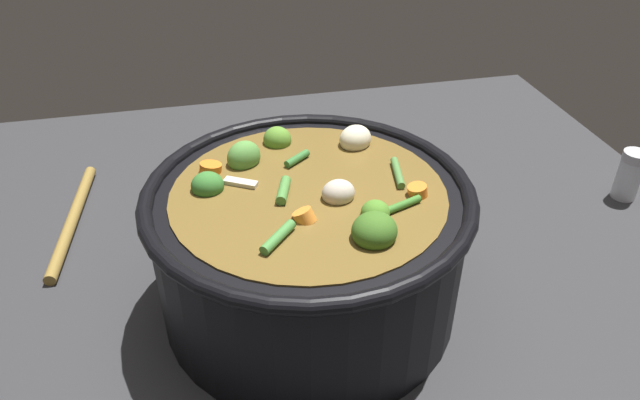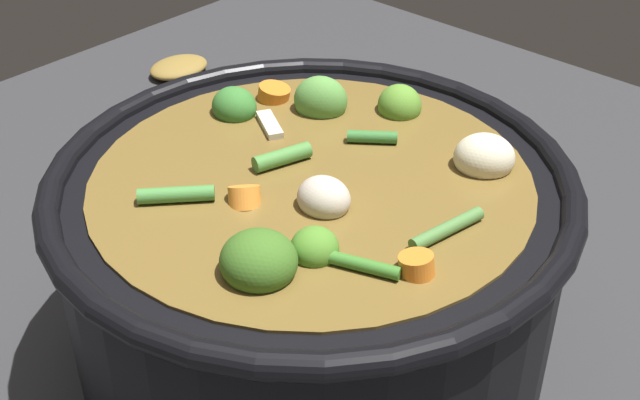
# 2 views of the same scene
# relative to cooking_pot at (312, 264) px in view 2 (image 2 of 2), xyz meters

# --- Properties ---
(ground_plane) EXTENTS (1.10, 1.10, 0.00)m
(ground_plane) POSITION_rel_cooking_pot_xyz_m (0.00, 0.00, -0.08)
(ground_plane) COLOR #2D2D30
(cooking_pot) EXTENTS (0.33, 0.33, 0.17)m
(cooking_pot) POSITION_rel_cooking_pot_xyz_m (0.00, 0.00, 0.00)
(cooking_pot) COLOR black
(cooking_pot) RESTS_ON ground_plane
(wooden_spoon) EXTENTS (0.19, 0.25, 0.02)m
(wooden_spoon) POSITION_rel_cooking_pot_xyz_m (0.35, -0.22, -0.07)
(wooden_spoon) COLOR olive
(wooden_spoon) RESTS_ON ground_plane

